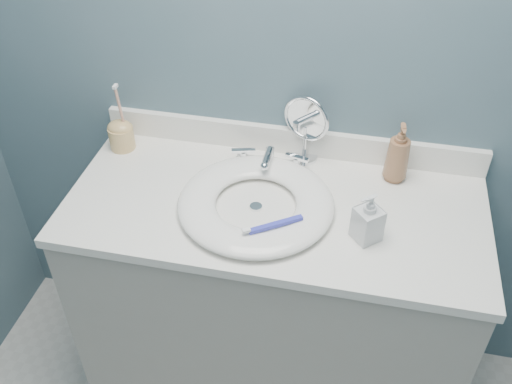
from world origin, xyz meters
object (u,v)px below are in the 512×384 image
(soap_bottle_amber, at_px, (398,153))
(soap_bottle_clear, at_px, (369,217))
(toothbrush_holder, at_px, (121,134))
(makeup_mirror, at_px, (306,126))

(soap_bottle_amber, height_order, soap_bottle_clear, soap_bottle_amber)
(toothbrush_holder, bearing_deg, makeup_mirror, 6.36)
(soap_bottle_amber, bearing_deg, toothbrush_holder, 176.19)
(makeup_mirror, distance_m, soap_bottle_clear, 0.40)
(soap_bottle_clear, bearing_deg, toothbrush_holder, -149.24)
(makeup_mirror, bearing_deg, toothbrush_holder, -154.28)
(soap_bottle_amber, distance_m, soap_bottle_clear, 0.29)
(soap_bottle_amber, height_order, toothbrush_holder, toothbrush_holder)
(makeup_mirror, distance_m, soap_bottle_amber, 0.29)
(toothbrush_holder, bearing_deg, soap_bottle_amber, 1.30)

